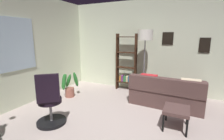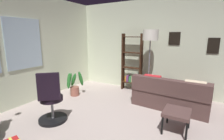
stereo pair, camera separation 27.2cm
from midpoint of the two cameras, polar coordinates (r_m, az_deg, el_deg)
name	(u,v)px [view 1 (the left image)]	position (r m, az deg, el deg)	size (l,w,h in m)	color
ground_plane	(123,138)	(3.08, 1.10, -22.70)	(5.14, 5.40, 0.10)	#B4A49D
wall_back_with_windows	(10,50)	(4.43, -33.66, 5.71)	(5.14, 0.12, 2.74)	beige
wall_right_with_frames	(155,47)	(5.06, 13.44, 7.84)	(0.12, 5.40, 2.74)	beige
couch	(172,92)	(4.48, 18.69, -7.38)	(1.75, 1.81, 0.78)	#513835
footstool	(176,111)	(3.27, 19.31, -13.39)	(0.50, 0.45, 0.39)	#513835
office_chair	(50,105)	(3.43, -23.01, -11.22)	(0.59, 0.59, 1.04)	black
bookshelf	(126,66)	(5.11, 3.51, 1.56)	(0.18, 0.64, 1.76)	#321C10
floor_lamp	(145,39)	(4.56, 9.82, 10.62)	(0.41, 0.41, 1.86)	slate
potted_plant	(69,86)	(4.79, -16.36, -5.50)	(0.55, 0.42, 0.71)	#985748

